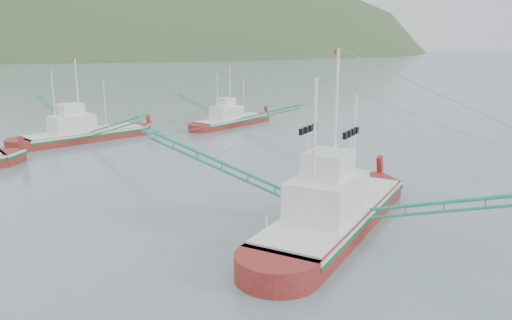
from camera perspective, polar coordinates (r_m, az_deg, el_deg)
ground at (r=34.26m, az=6.16°, el=-7.06°), size 1200.00×1200.00×0.00m
main_boat at (r=32.66m, az=9.09°, el=-3.46°), size 17.34×29.24×12.43m
bg_boat_right at (r=73.07m, az=-2.81°, el=5.29°), size 13.41×23.13×9.51m
bg_boat_far at (r=65.03m, az=-19.20°, el=3.49°), size 15.13×26.67×10.83m
headland_right at (r=523.71m, az=-7.57°, el=11.89°), size 684.00×432.00×306.00m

